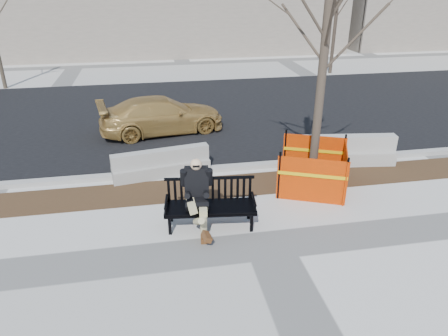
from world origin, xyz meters
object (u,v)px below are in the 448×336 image
Objects in this scene: bench at (211,226)px; sedan at (163,132)px; jersey_barrier_right at (340,164)px; jersey_barrier_left at (162,175)px; tree_fence at (311,187)px; seated_man at (198,225)px.

sedan reaches higher than bench.
sedan is 5.94m from jersey_barrier_right.
jersey_barrier_left is at bearing -174.56° from jersey_barrier_right.
tree_fence reaches higher than jersey_barrier_left.
sedan is at bearing 77.08° from jersey_barrier_left.
sedan is at bearing 101.09° from seated_man.
bench is 3.03m from tree_fence.
bench is 0.76× the size of jersey_barrier_left.
jersey_barrier_right is (4.97, -0.16, 0.00)m from jersey_barrier_left.
sedan is at bearing 150.99° from jersey_barrier_right.
tree_fence is (2.74, 1.30, 0.00)m from bench.
jersey_barrier_right is at bearing 38.22° from bench.
seated_man is 3.24m from tree_fence.
bench is 4.78m from jersey_barrier_right.
jersey_barrier_left is (-0.18, -3.36, 0.00)m from sedan.
tree_fence is 2.34× the size of jersey_barrier_left.
tree_fence is 5.85m from sedan.
seated_man is at bearing -158.01° from tree_fence.
seated_man reaches higher than jersey_barrier_right.
seated_man is 0.51× the size of jersey_barrier_right.
jersey_barrier_left is (-3.64, 1.36, 0.00)m from tree_fence.
seated_man is at bearing -143.61° from jersey_barrier_right.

